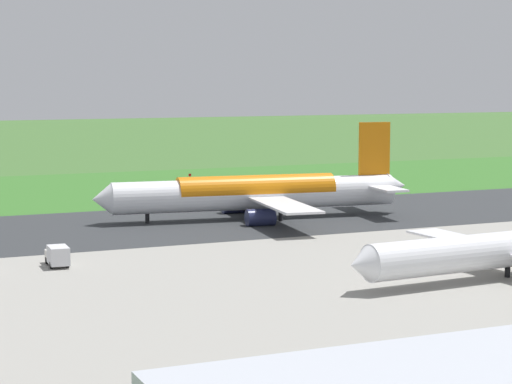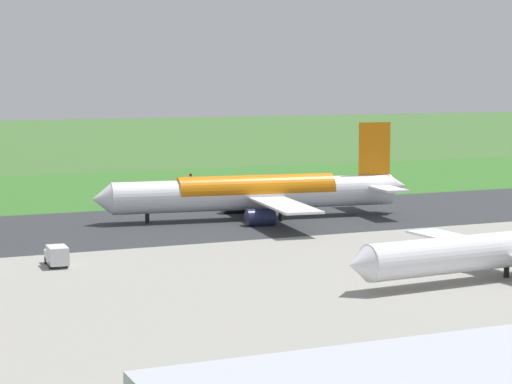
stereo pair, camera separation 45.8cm
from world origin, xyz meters
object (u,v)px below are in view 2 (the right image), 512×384
airliner_main (258,193)px  airliner_parked_mid (509,248)px  service_truck_baggage (57,255)px  no_stopping_sign (191,178)px  traffic_cone_orange (176,189)px

airliner_main → airliner_parked_mid: (-7.78, 55.74, -0.86)m
airliner_main → service_truck_baggage: airliner_main is taller
airliner_main → no_stopping_sign: 53.04m
airliner_parked_mid → no_stopping_sign: bearing=-89.5°
airliner_main → service_truck_baggage: 48.44m
airliner_main → no_stopping_sign: (-6.75, -52.53, -2.83)m
traffic_cone_orange → airliner_parked_mid: bearing=94.0°
no_stopping_sign → traffic_cone_orange: no_stopping_sign is taller
no_stopping_sign → service_truck_baggage: bearing=60.2°
airliner_parked_mid → no_stopping_sign: airliner_parked_mid is taller
airliner_main → service_truck_baggage: size_ratio=9.18×
no_stopping_sign → traffic_cone_orange: 10.01m
service_truck_baggage → airliner_main: bearing=-144.7°
service_truck_baggage → traffic_cone_orange: bearing=-119.0°
service_truck_baggage → traffic_cone_orange: size_ratio=10.72×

